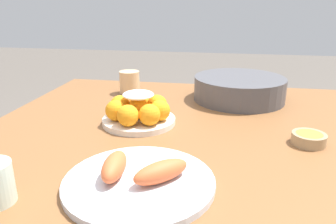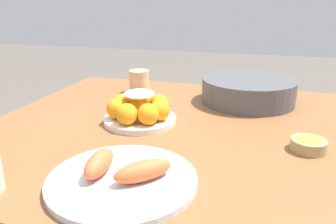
# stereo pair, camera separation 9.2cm
# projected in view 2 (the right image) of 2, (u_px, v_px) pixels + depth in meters

# --- Properties ---
(dining_table) EXTENTS (1.20, 0.98, 0.72)m
(dining_table) POSITION_uv_depth(u_px,v_px,m) (197.00, 158.00, 0.95)
(dining_table) COLOR brown
(dining_table) RESTS_ON ground_plane
(cake_plate) EXTENTS (0.21, 0.21, 0.10)m
(cake_plate) POSITION_uv_depth(u_px,v_px,m) (139.00, 110.00, 0.94)
(cake_plate) COLOR silver
(cake_plate) RESTS_ON dining_table
(serving_bowl) EXTENTS (0.32, 0.32, 0.08)m
(serving_bowl) POSITION_uv_depth(u_px,v_px,m) (248.00, 90.00, 1.13)
(serving_bowl) COLOR #4C4C51
(serving_bowl) RESTS_ON dining_table
(sauce_bowl) EXTENTS (0.08, 0.08, 0.03)m
(sauce_bowl) POSITION_uv_depth(u_px,v_px,m) (308.00, 145.00, 0.78)
(sauce_bowl) COLOR tan
(sauce_bowl) RESTS_ON dining_table
(seafood_platter) EXTENTS (0.29, 0.29, 0.06)m
(seafood_platter) POSITION_uv_depth(u_px,v_px,m) (122.00, 177.00, 0.64)
(seafood_platter) COLOR silver
(seafood_platter) RESTS_ON dining_table
(cup_far) EXTENTS (0.08, 0.08, 0.09)m
(cup_far) POSITION_uv_depth(u_px,v_px,m) (139.00, 82.00, 1.25)
(cup_far) COLOR #DBB27F
(cup_far) RESTS_ON dining_table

